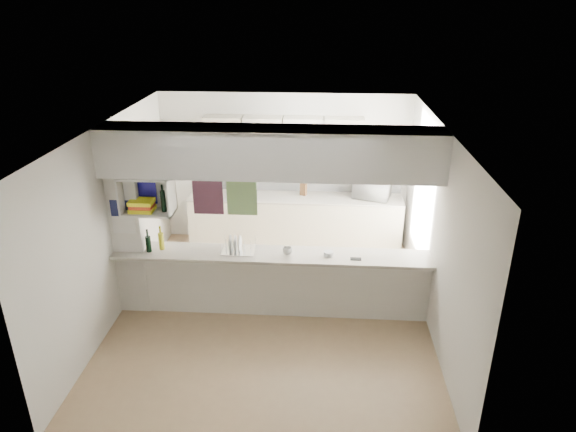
# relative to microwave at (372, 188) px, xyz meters

# --- Properties ---
(floor) EXTENTS (4.80, 4.80, 0.00)m
(floor) POSITION_rel_microwave_xyz_m (-1.49, -2.14, -1.08)
(floor) COLOR tan
(floor) RESTS_ON ground
(ceiling) EXTENTS (4.80, 4.80, 0.00)m
(ceiling) POSITION_rel_microwave_xyz_m (-1.49, -2.14, 1.52)
(ceiling) COLOR white
(ceiling) RESTS_ON wall_back
(wall_back) EXTENTS (4.20, 0.00, 4.20)m
(wall_back) POSITION_rel_microwave_xyz_m (-1.49, 0.26, 0.22)
(wall_back) COLOR silver
(wall_back) RESTS_ON floor
(wall_left) EXTENTS (0.00, 4.80, 4.80)m
(wall_left) POSITION_rel_microwave_xyz_m (-3.59, -2.14, 0.22)
(wall_left) COLOR silver
(wall_left) RESTS_ON floor
(wall_right) EXTENTS (0.00, 4.80, 4.80)m
(wall_right) POSITION_rel_microwave_xyz_m (0.61, -2.14, 0.22)
(wall_right) COLOR silver
(wall_right) RESTS_ON floor
(servery_partition) EXTENTS (4.20, 0.50, 2.60)m
(servery_partition) POSITION_rel_microwave_xyz_m (-1.66, -2.14, 0.58)
(servery_partition) COLOR silver
(servery_partition) RESTS_ON floor
(cubby_shelf) EXTENTS (0.65, 0.35, 0.50)m
(cubby_shelf) POSITION_rel_microwave_xyz_m (-3.05, -2.20, 0.63)
(cubby_shelf) COLOR white
(cubby_shelf) RESTS_ON bulkhead
(kitchen_run) EXTENTS (3.60, 0.63, 2.24)m
(kitchen_run) POSITION_rel_microwave_xyz_m (-1.33, 0.00, -0.26)
(kitchen_run) COLOR beige
(kitchen_run) RESTS_ON floor
(microwave) EXTENTS (0.69, 0.56, 0.33)m
(microwave) POSITION_rel_microwave_xyz_m (0.00, 0.00, 0.00)
(microwave) COLOR white
(microwave) RESTS_ON bench_top
(bowl) EXTENTS (0.27, 0.27, 0.07)m
(bowl) POSITION_rel_microwave_xyz_m (0.03, -0.04, 0.20)
(bowl) COLOR #100A78
(bowl) RESTS_ON microwave
(dish_rack) EXTENTS (0.44, 0.33, 0.23)m
(dish_rack) POSITION_rel_microwave_xyz_m (-1.93, -2.10, -0.07)
(dish_rack) COLOR silver
(dish_rack) RESTS_ON breakfast_bar
(cup) EXTENTS (0.14, 0.14, 0.10)m
(cup) POSITION_rel_microwave_xyz_m (-1.27, -2.17, -0.10)
(cup) COLOR white
(cup) RESTS_ON dish_rack
(wine_bottles) EXTENTS (0.22, 0.15, 0.34)m
(wine_bottles) POSITION_rel_microwave_xyz_m (-3.03, -2.15, -0.04)
(wine_bottles) COLOR black
(wine_bottles) RESTS_ON breakfast_bar
(plastic_tubs) EXTENTS (0.48, 0.17, 0.06)m
(plastic_tubs) POSITION_rel_microwave_xyz_m (-0.70, -2.16, -0.13)
(plastic_tubs) COLOR silver
(plastic_tubs) RESTS_ON breakfast_bar
(utensil_jar) EXTENTS (0.11, 0.11, 0.15)m
(utensil_jar) POSITION_rel_microwave_xyz_m (-2.10, 0.01, -0.09)
(utensil_jar) COLOR black
(utensil_jar) RESTS_ON bench_top
(knife_block) EXTENTS (0.13, 0.12, 0.21)m
(knife_block) POSITION_rel_microwave_xyz_m (-1.15, 0.04, -0.06)
(knife_block) COLOR brown
(knife_block) RESTS_ON bench_top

